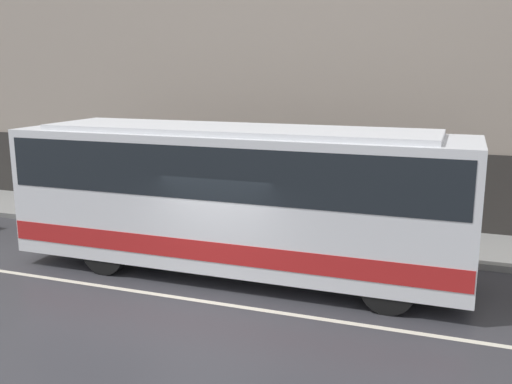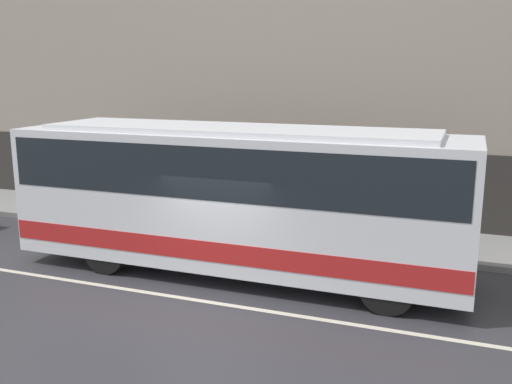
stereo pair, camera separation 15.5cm
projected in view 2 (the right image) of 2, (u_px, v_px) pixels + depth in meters
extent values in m
plane|color=#333338|center=(204.00, 301.00, 11.88)|extent=(60.00, 60.00, 0.00)
cube|color=gray|center=(284.00, 230.00, 16.84)|extent=(60.00, 2.89, 0.16)
cube|color=gray|center=(302.00, 66.00, 17.29)|extent=(60.00, 0.30, 9.67)
cube|color=#2D2B28|center=(299.00, 184.00, 17.91)|extent=(60.00, 0.06, 2.42)
cube|color=beige|center=(204.00, 301.00, 11.87)|extent=(54.00, 0.14, 0.01)
cube|color=silver|center=(236.00, 197.00, 13.19)|extent=(10.55, 2.57, 3.00)
cube|color=#B21E1E|center=(236.00, 236.00, 13.39)|extent=(10.50, 2.60, 0.45)
cube|color=black|center=(236.00, 165.00, 13.04)|extent=(10.24, 2.59, 1.14)
cube|color=orange|center=(482.00, 152.00, 11.11)|extent=(0.12, 1.93, 0.28)
cube|color=silver|center=(235.00, 129.00, 12.87)|extent=(8.97, 2.19, 0.12)
cylinder|color=black|center=(387.00, 288.00, 11.17)|extent=(1.09, 0.28, 1.09)
cylinder|color=black|center=(401.00, 254.00, 13.23)|extent=(1.09, 0.28, 1.09)
cylinder|color=black|center=(105.00, 251.00, 13.43)|extent=(1.09, 0.28, 1.09)
cylinder|color=black|center=(155.00, 227.00, 15.49)|extent=(1.09, 0.28, 1.09)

